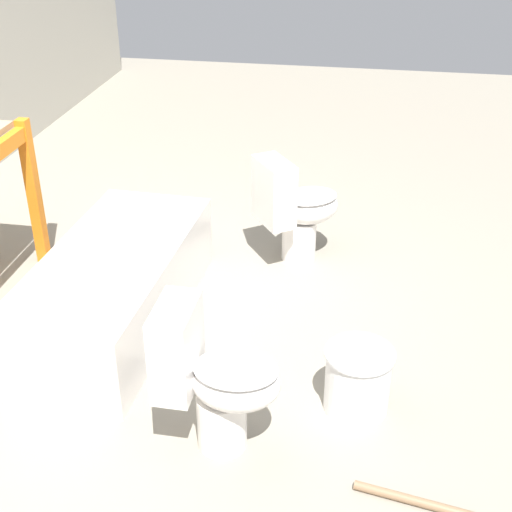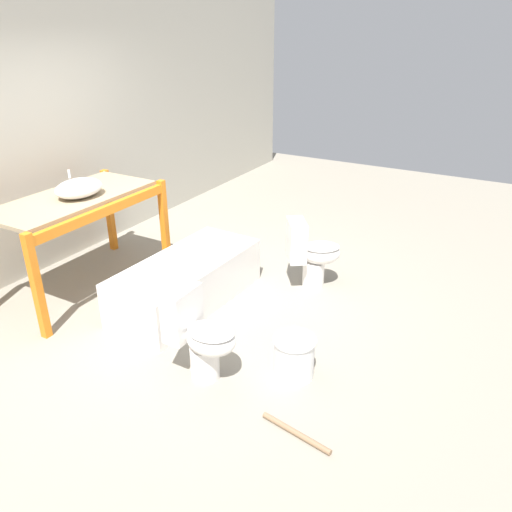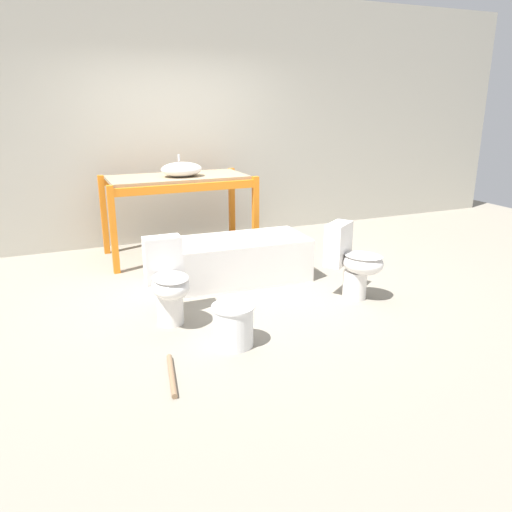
{
  "view_description": "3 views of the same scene",
  "coord_description": "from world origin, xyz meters",
  "px_view_note": "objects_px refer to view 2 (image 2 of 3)",
  "views": [
    {
      "loc": [
        -3.16,
        -1.35,
        2.37
      ],
      "look_at": [
        0.08,
        -0.78,
        0.51
      ],
      "focal_mm": 50.0,
      "sensor_mm": 36.0,
      "label": 1
    },
    {
      "loc": [
        -3.32,
        -2.66,
        2.52
      ],
      "look_at": [
        0.06,
        -0.76,
        0.69
      ],
      "focal_mm": 35.0,
      "sensor_mm": 36.0,
      "label": 2
    },
    {
      "loc": [
        -1.66,
        -4.7,
        1.84
      ],
      "look_at": [
        0.03,
        -0.76,
        0.5
      ],
      "focal_mm": 35.0,
      "sensor_mm": 36.0,
      "label": 3
    }
  ],
  "objects_px": {
    "toilet_near": "(311,253)",
    "toilet_far": "(200,335)",
    "bathtub_main": "(187,278)",
    "bucket_white": "(294,356)",
    "sink_basin": "(79,188)"
  },
  "relations": [
    {
      "from": "bathtub_main",
      "to": "toilet_near",
      "type": "xyz_separation_m",
      "value": [
        0.9,
        -0.91,
        0.11
      ]
    },
    {
      "from": "bathtub_main",
      "to": "toilet_far",
      "type": "xyz_separation_m",
      "value": [
        -0.87,
        -0.78,
        0.11
      ]
    },
    {
      "from": "bathtub_main",
      "to": "bucket_white",
      "type": "bearing_deg",
      "value": -107.68
    },
    {
      "from": "bathtub_main",
      "to": "toilet_far",
      "type": "height_order",
      "value": "toilet_far"
    },
    {
      "from": "sink_basin",
      "to": "toilet_near",
      "type": "bearing_deg",
      "value": -60.26
    },
    {
      "from": "sink_basin",
      "to": "bucket_white",
      "type": "relative_size",
      "value": 1.45
    },
    {
      "from": "toilet_near",
      "to": "sink_basin",
      "type": "bearing_deg",
      "value": 84.3
    },
    {
      "from": "toilet_near",
      "to": "bucket_white",
      "type": "distance_m",
      "value": 1.51
    },
    {
      "from": "toilet_near",
      "to": "toilet_far",
      "type": "relative_size",
      "value": 1.0
    },
    {
      "from": "sink_basin",
      "to": "toilet_near",
      "type": "height_order",
      "value": "sink_basin"
    },
    {
      "from": "toilet_far",
      "to": "bucket_white",
      "type": "xyz_separation_m",
      "value": [
        0.36,
        -0.62,
        -0.2
      ]
    },
    {
      "from": "sink_basin",
      "to": "bathtub_main",
      "type": "xyz_separation_m",
      "value": [
        0.23,
        -1.06,
        -0.81
      ]
    },
    {
      "from": "bathtub_main",
      "to": "bucket_white",
      "type": "distance_m",
      "value": 1.49
    },
    {
      "from": "sink_basin",
      "to": "toilet_far",
      "type": "distance_m",
      "value": 2.07
    },
    {
      "from": "bathtub_main",
      "to": "toilet_near",
      "type": "relative_size",
      "value": 2.24
    }
  ]
}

